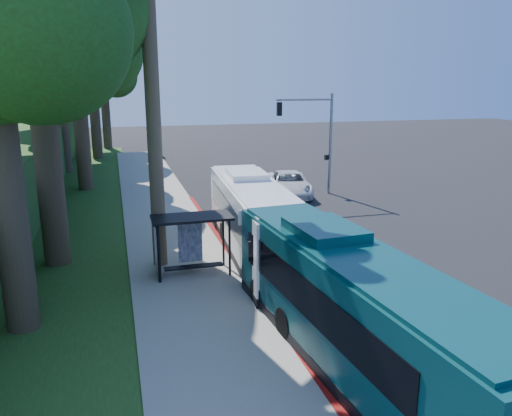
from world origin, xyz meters
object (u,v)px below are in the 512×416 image
object	(u,v)px
white_bus	(255,217)
teal_bus	(355,307)
pickup	(289,184)
bus_shelter	(186,234)

from	to	relation	value
white_bus	teal_bus	bearing A→B (deg)	-86.18
pickup	white_bus	bearing A→B (deg)	-104.64
white_bus	pickup	world-z (taller)	white_bus
bus_shelter	pickup	size ratio (longest dim) A/B	0.53
bus_shelter	white_bus	xyz separation A→B (m)	(3.46, 1.91, -0.08)
teal_bus	pickup	distance (m)	21.68
teal_bus	bus_shelter	bearing A→B (deg)	109.51
teal_bus	pickup	bearing A→B (deg)	70.94
bus_shelter	pickup	distance (m)	15.83
teal_bus	white_bus	bearing A→B (deg)	86.10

